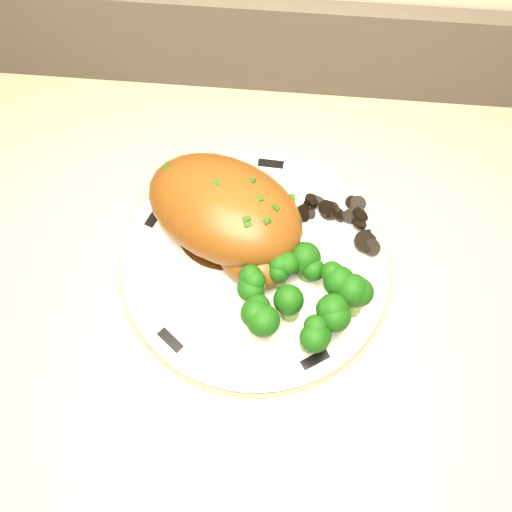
# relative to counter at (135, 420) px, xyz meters

# --- Properties ---
(counter) EXTENTS (2.02, 0.67, 0.99)m
(counter) POSITION_rel_counter_xyz_m (0.00, 0.00, 0.00)
(counter) COLOR brown
(counter) RESTS_ON ground
(plate) EXTENTS (0.33, 0.33, 0.02)m
(plate) POSITION_rel_counter_xyz_m (0.19, 0.08, 0.44)
(plate) COLOR white
(plate) RESTS_ON counter
(rim_accent_0) EXTENTS (0.02, 0.03, 0.00)m
(rim_accent_0) POSITION_rel_counter_xyz_m (0.30, 0.11, 0.45)
(rim_accent_0) COLOR black
(rim_accent_0) RESTS_ON plate
(rim_accent_1) EXTENTS (0.03, 0.01, 0.00)m
(rim_accent_1) POSITION_rel_counter_xyz_m (0.19, 0.19, 0.45)
(rim_accent_1) COLOR black
(rim_accent_1) RESTS_ON plate
(rim_accent_2) EXTENTS (0.02, 0.03, 0.00)m
(rim_accent_2) POSITION_rel_counter_xyz_m (0.08, 0.12, 0.45)
(rim_accent_2) COLOR black
(rim_accent_2) RESTS_ON plate
(rim_accent_3) EXTENTS (0.03, 0.02, 0.00)m
(rim_accent_3) POSITION_rel_counter_xyz_m (0.11, -0.01, 0.45)
(rim_accent_3) COLOR black
(rim_accent_3) RESTS_ON plate
(rim_accent_4) EXTENTS (0.03, 0.02, 0.00)m
(rim_accent_4) POSITION_rel_counter_xyz_m (0.25, -0.02, 0.45)
(rim_accent_4) COLOR black
(rim_accent_4) RESTS_ON plate
(gravy_pool) EXTENTS (0.10, 0.10, 0.00)m
(gravy_pool) POSITION_rel_counter_xyz_m (0.15, 0.12, 0.45)
(gravy_pool) COLOR #3E1E0B
(gravy_pool) RESTS_ON plate
(chicken_breast) EXTENTS (0.19, 0.17, 0.06)m
(chicken_breast) POSITION_rel_counter_xyz_m (0.16, 0.11, 0.48)
(chicken_breast) COLOR brown
(chicken_breast) RESTS_ON plate
(mushroom_pile) EXTENTS (0.09, 0.06, 0.02)m
(mushroom_pile) POSITION_rel_counter_xyz_m (0.26, 0.12, 0.46)
(mushroom_pile) COLOR black
(mushroom_pile) RESTS_ON plate
(broccoli_florets) EXTENTS (0.12, 0.10, 0.04)m
(broccoli_florets) POSITION_rel_counter_xyz_m (0.23, 0.03, 0.47)
(broccoli_florets) COLOR olive
(broccoli_florets) RESTS_ON plate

